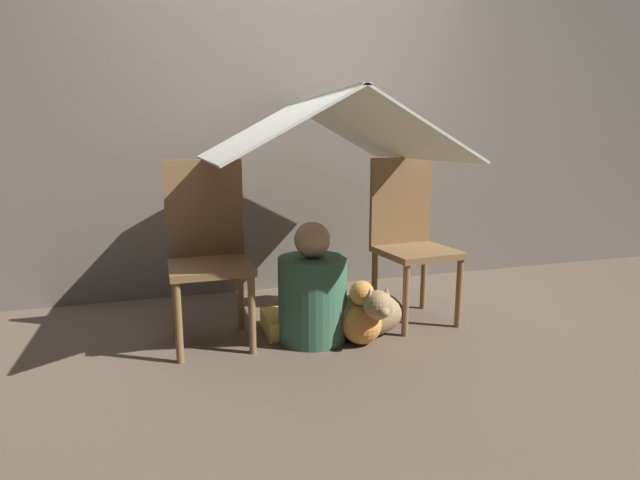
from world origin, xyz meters
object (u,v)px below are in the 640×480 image
object	(u,v)px
person_front	(312,293)
chair_right	(409,234)
dog	(366,313)
chair_left	(208,247)

from	to	relation	value
person_front	chair_right	bearing A→B (deg)	14.58
person_front	dog	bearing A→B (deg)	-13.96
chair_left	chair_right	distance (m)	1.15
person_front	dog	size ratio (longest dim) A/B	1.41
chair_left	person_front	world-z (taller)	chair_left
dog	chair_left	bearing A→B (deg)	163.39
chair_right	dog	distance (m)	0.56
person_front	dog	world-z (taller)	person_front
chair_right	person_front	world-z (taller)	chair_right
person_front	chair_left	bearing A→B (deg)	161.98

